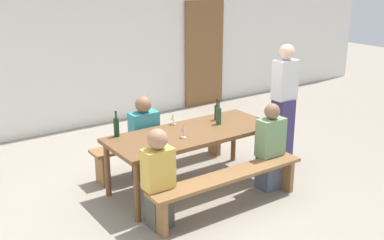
# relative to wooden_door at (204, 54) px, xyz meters

# --- Properties ---
(ground_plane) EXTENTS (24.00, 24.00, 0.00)m
(ground_plane) POSITION_rel_wooden_door_xyz_m (-2.41, -3.03, -1.05)
(ground_plane) COLOR gray
(back_wall) EXTENTS (14.00, 0.20, 3.20)m
(back_wall) POSITION_rel_wooden_door_xyz_m (-2.41, 0.14, 0.55)
(back_wall) COLOR silver
(back_wall) RESTS_ON ground
(wooden_door) EXTENTS (0.90, 0.06, 2.10)m
(wooden_door) POSITION_rel_wooden_door_xyz_m (0.00, 0.00, 0.00)
(wooden_door) COLOR brown
(wooden_door) RESTS_ON ground
(tasting_table) EXTENTS (2.14, 0.87, 0.75)m
(tasting_table) POSITION_rel_wooden_door_xyz_m (-2.41, -3.03, -0.37)
(tasting_table) COLOR brown
(tasting_table) RESTS_ON ground
(bench_near) EXTENTS (2.04, 0.30, 0.45)m
(bench_near) POSITION_rel_wooden_door_xyz_m (-2.41, -3.77, -0.69)
(bench_near) COLOR olive
(bench_near) RESTS_ON ground
(bench_far) EXTENTS (2.04, 0.30, 0.45)m
(bench_far) POSITION_rel_wooden_door_xyz_m (-2.41, -2.30, -0.69)
(bench_far) COLOR olive
(bench_far) RESTS_ON ground
(wine_bottle_0) EXTENTS (0.07, 0.07, 0.31)m
(wine_bottle_0) POSITION_rel_wooden_door_xyz_m (-1.95, -2.99, -0.18)
(wine_bottle_0) COLOR #234C2D
(wine_bottle_0) RESTS_ON tasting_table
(wine_bottle_1) EXTENTS (0.07, 0.07, 0.32)m
(wine_bottle_1) POSITION_rel_wooden_door_xyz_m (-3.25, -2.66, -0.18)
(wine_bottle_1) COLOR #143319
(wine_bottle_1) RESTS_ON tasting_table
(wine_bottle_2) EXTENTS (0.07, 0.07, 0.29)m
(wine_bottle_2) POSITION_rel_wooden_door_xyz_m (-1.86, -2.83, -0.19)
(wine_bottle_2) COLOR #332814
(wine_bottle_2) RESTS_ON tasting_table
(wine_glass_0) EXTENTS (0.08, 0.08, 0.16)m
(wine_glass_0) POSITION_rel_wooden_door_xyz_m (-2.44, -2.66, -0.19)
(wine_glass_0) COLOR silver
(wine_glass_0) RESTS_ON tasting_table
(wine_glass_1) EXTENTS (0.07, 0.07, 0.17)m
(wine_glass_1) POSITION_rel_wooden_door_xyz_m (-2.95, -3.27, -0.18)
(wine_glass_1) COLOR silver
(wine_glass_1) RESTS_ON tasting_table
(wine_glass_2) EXTENTS (0.06, 0.06, 0.18)m
(wine_glass_2) POSITION_rel_wooden_door_xyz_m (-2.62, -3.16, -0.18)
(wine_glass_2) COLOR silver
(wine_glass_2) RESTS_ON tasting_table
(seated_guest_near_0) EXTENTS (0.32, 0.24, 1.11)m
(seated_guest_near_0) POSITION_rel_wooden_door_xyz_m (-3.25, -3.62, -0.50)
(seated_guest_near_0) COLOR #4C4E46
(seated_guest_near_0) RESTS_ON ground
(seated_guest_near_1) EXTENTS (0.35, 0.24, 1.12)m
(seated_guest_near_1) POSITION_rel_wooden_door_xyz_m (-1.62, -3.62, -0.52)
(seated_guest_near_1) COLOR #4D586E
(seated_guest_near_1) RESTS_ON ground
(seated_guest_far_0) EXTENTS (0.37, 0.24, 1.13)m
(seated_guest_far_0) POSITION_rel_wooden_door_xyz_m (-2.76, -2.45, -0.51)
(seated_guest_far_0) COLOR navy
(seated_guest_far_0) RESTS_ON ground
(standing_host) EXTENTS (0.33, 0.24, 1.71)m
(standing_host) POSITION_rel_wooden_door_xyz_m (-0.90, -3.11, -0.20)
(standing_host) COLOR #3E3268
(standing_host) RESTS_ON ground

